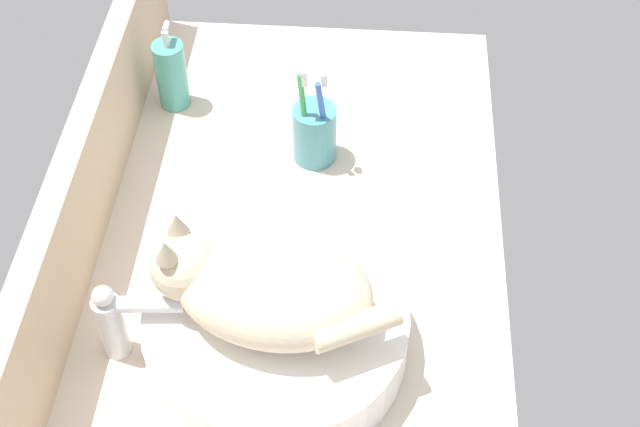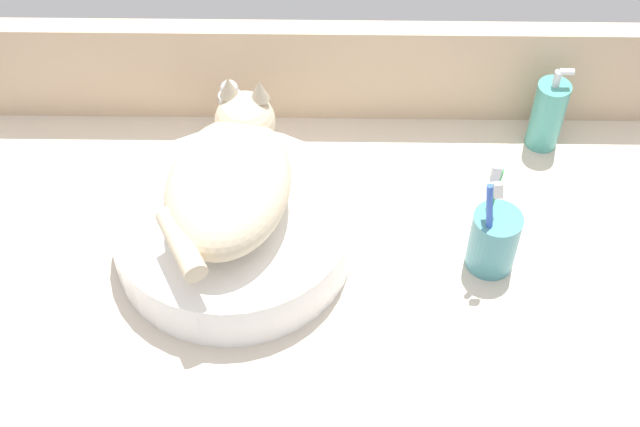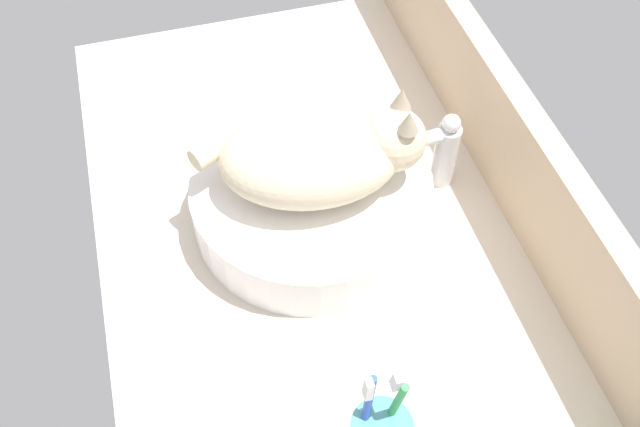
% 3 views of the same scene
% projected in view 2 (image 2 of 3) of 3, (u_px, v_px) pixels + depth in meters
% --- Properties ---
extents(ground_plane, '(1.22, 0.63, 0.04)m').
position_uv_depth(ground_plane, '(306.00, 257.00, 1.33)').
color(ground_plane, beige).
extents(backsplash_panel, '(1.22, 0.04, 0.18)m').
position_uv_depth(backsplash_panel, '(310.00, 71.00, 1.44)').
color(backsplash_panel, '#CCAD8C').
rests_on(backsplash_panel, ground_plane).
extents(sink_basin, '(0.35, 0.35, 0.08)m').
position_uv_depth(sink_basin, '(233.00, 233.00, 1.29)').
color(sink_basin, white).
rests_on(sink_basin, ground_plane).
extents(cat, '(0.20, 0.32, 0.14)m').
position_uv_depth(cat, '(230.00, 180.00, 1.22)').
color(cat, beige).
rests_on(cat, sink_basin).
extents(faucet, '(0.04, 0.12, 0.14)m').
position_uv_depth(faucet, '(232.00, 117.00, 1.40)').
color(faucet, silver).
rests_on(faucet, ground_plane).
extents(soap_dispenser, '(0.05, 0.05, 0.16)m').
position_uv_depth(soap_dispenser, '(548.00, 114.00, 1.41)').
color(soap_dispenser, teal).
rests_on(soap_dispenser, ground_plane).
extents(toothbrush_cup, '(0.07, 0.07, 0.19)m').
position_uv_depth(toothbrush_cup, '(493.00, 239.00, 1.26)').
color(toothbrush_cup, teal).
rests_on(toothbrush_cup, ground_plane).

